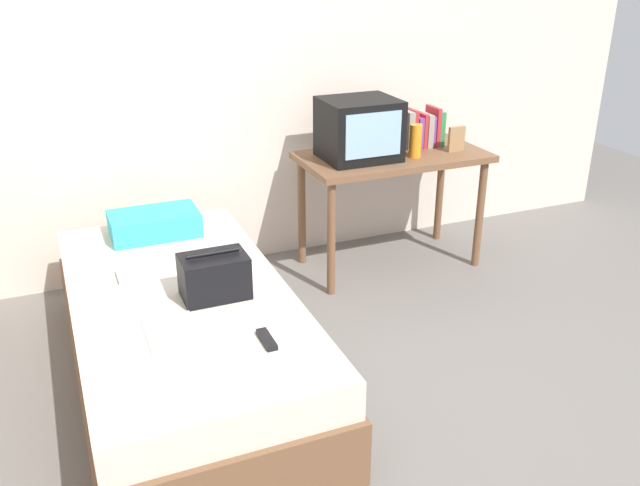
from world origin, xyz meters
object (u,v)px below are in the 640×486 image
water_bottle (415,141)px  handbag (214,276)px  tv (359,129)px  pillow (155,224)px  desk (392,169)px  remote_dark (267,339)px  bed (184,336)px  book_row (422,129)px  picture_frame (456,139)px  magazine (172,332)px  remote_silver (122,277)px

water_bottle → handbag: size_ratio=0.67×
tv → pillow: 1.32m
desk → remote_dark: (-1.28, -1.33, -0.18)m
tv → bed: bearing=-149.0°
book_row → pillow: (-1.75, -0.14, -0.33)m
book_row → handbag: bearing=-149.3°
tv → picture_frame: tv is taller
water_bottle → pillow: 1.62m
bed → magazine: size_ratio=6.90×
tv → magazine: tv is taller
bed → remote_silver: 0.41m
remote_dark → remote_silver: same height
pillow → book_row: bearing=4.4°
bed → water_bottle: 1.84m
bed → picture_frame: 2.11m
water_bottle → tv: bearing=161.9°
tv → handbag: tv is taller
water_bottle → handbag: water_bottle is taller
bed → tv: (1.28, 0.77, 0.70)m
desk → pillow: bearing=-178.4°
desk → book_row: book_row is taller
desk → pillow: size_ratio=2.43×
book_row → handbag: 1.91m
water_bottle → picture_frame: bearing=1.5°
desk → handbag: bearing=-147.6°
water_bottle → remote_silver: size_ratio=1.40×
book_row → pillow: 1.79m
bed → picture_frame: size_ratio=12.64×
tv → remote_silver: tv is taller
handbag → remote_silver: bearing=137.6°
bed → picture_frame: picture_frame is taller
handbag → picture_frame: bearing=23.6°
handbag → remote_silver: size_ratio=2.08×
picture_frame → remote_dark: (-1.67, -1.23, -0.35)m
book_row → picture_frame: (0.13, -0.20, -0.03)m
desk → tv: tv is taller
bed → tv: bearing=31.0°
handbag → remote_silver: handbag is taller
bed → book_row: 2.07m
tv → magazine: (-1.38, -1.11, -0.46)m
book_row → picture_frame: 0.24m
water_bottle → remote_silver: water_bottle is taller
remote_dark → desk: bearing=46.2°
pillow → water_bottle: bearing=-2.5°
book_row → magazine: book_row is taller
picture_frame → pillow: 1.91m
magazine → remote_silver: size_ratio=2.01×
tv → handbag: 1.47m
magazine → remote_silver: 0.60m
pillow → handbag: (0.12, -0.83, 0.04)m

